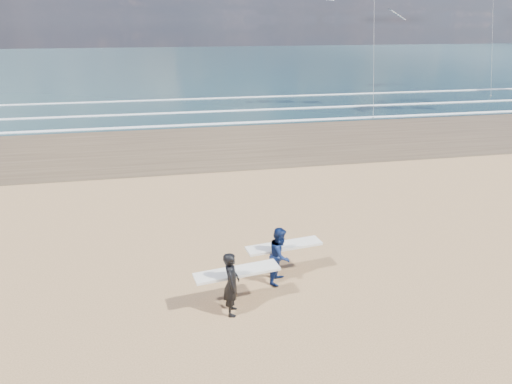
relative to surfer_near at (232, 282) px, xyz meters
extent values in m
cube|color=#473725|center=(19.84, 17.27, -0.86)|extent=(220.00, 12.00, 0.01)
cube|color=#193137|center=(19.84, 71.27, -0.86)|extent=(220.00, 100.00, 0.02)
cube|color=white|center=(19.84, 22.07, -0.81)|extent=(220.00, 0.50, 0.05)
cube|color=white|center=(19.84, 26.77, -0.81)|extent=(220.00, 0.50, 0.05)
cube|color=white|center=(19.84, 33.27, -0.81)|extent=(220.00, 0.50, 0.05)
imported|color=black|center=(-0.03, -0.06, -0.02)|extent=(0.50, 0.67, 1.69)
cube|color=white|center=(0.17, 0.29, 0.09)|extent=(2.25, 0.84, 0.07)
imported|color=#0C1C48|center=(1.52, 1.17, -0.04)|extent=(0.95, 1.01, 1.64)
cube|color=white|center=(1.72, 1.52, 0.05)|extent=(2.25, 0.80, 0.07)
cube|color=slate|center=(14.01, 21.80, -0.81)|extent=(0.12, 0.12, 0.10)
cube|color=slate|center=(29.95, 29.61, -0.81)|extent=(0.12, 0.12, 0.10)
camera|label=1|loc=(-1.37, -9.70, 6.09)|focal=32.00mm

